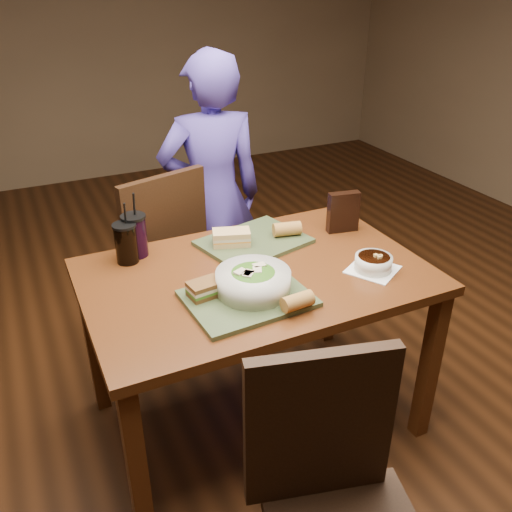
# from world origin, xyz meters

# --- Properties ---
(ground) EXTENTS (6.00, 6.00, 0.00)m
(ground) POSITION_xyz_m (0.00, 0.00, 0.00)
(ground) COLOR #381C0B
(ground) RESTS_ON ground
(dining_table) EXTENTS (1.30, 0.85, 0.75)m
(dining_table) POSITION_xyz_m (0.00, 0.00, 0.66)
(dining_table) COLOR #522910
(dining_table) RESTS_ON ground
(chair_near) EXTENTS (0.50, 0.50, 0.95)m
(chair_near) POSITION_xyz_m (-0.17, -0.84, 0.53)
(chair_near) COLOR black
(chair_near) RESTS_ON ground
(chair_far) EXTENTS (0.53, 0.54, 0.99)m
(chair_far) POSITION_xyz_m (-0.19, 0.65, 0.55)
(chair_far) COLOR black
(chair_far) RESTS_ON ground
(diner) EXTENTS (0.58, 0.42, 1.47)m
(diner) POSITION_xyz_m (0.14, 0.81, 0.73)
(diner) COLOR #463594
(diner) RESTS_ON ground
(tray_near) EXTENTS (0.44, 0.34, 0.02)m
(tray_near) POSITION_xyz_m (-0.11, -0.17, 0.76)
(tray_near) COLOR #3B492A
(tray_near) RESTS_ON dining_table
(tray_far) EXTENTS (0.49, 0.41, 0.02)m
(tray_far) POSITION_xyz_m (0.09, 0.22, 0.76)
(tray_far) COLOR #3B492A
(tray_far) RESTS_ON dining_table
(salad_bowl) EXTENTS (0.27, 0.27, 0.09)m
(salad_bowl) POSITION_xyz_m (-0.08, -0.15, 0.81)
(salad_bowl) COLOR silver
(salad_bowl) RESTS_ON tray_near
(soup_bowl) EXTENTS (0.24, 0.24, 0.07)m
(soup_bowl) POSITION_xyz_m (0.41, -0.18, 0.78)
(soup_bowl) COLOR white
(soup_bowl) RESTS_ON dining_table
(sandwich_near) EXTENTS (0.13, 0.09, 0.05)m
(sandwich_near) POSITION_xyz_m (-0.24, -0.10, 0.80)
(sandwich_near) COLOR #593819
(sandwich_near) RESTS_ON tray_near
(sandwich_far) EXTENTS (0.17, 0.13, 0.06)m
(sandwich_far) POSITION_xyz_m (-0.00, 0.23, 0.80)
(sandwich_far) COLOR tan
(sandwich_far) RESTS_ON tray_far
(baguette_near) EXTENTS (0.11, 0.06, 0.05)m
(baguette_near) POSITION_xyz_m (0.01, -0.31, 0.80)
(baguette_near) COLOR #AD7533
(baguette_near) RESTS_ON tray_near
(baguette_far) EXTENTS (0.13, 0.08, 0.06)m
(baguette_far) POSITION_xyz_m (0.24, 0.20, 0.80)
(baguette_far) COLOR #AD7533
(baguette_far) RESTS_ON tray_far
(cup_cola) EXTENTS (0.09, 0.09, 0.25)m
(cup_cola) POSITION_xyz_m (-0.42, 0.29, 0.83)
(cup_cola) COLOR black
(cup_cola) RESTS_ON dining_table
(cup_berry) EXTENTS (0.10, 0.10, 0.27)m
(cup_berry) POSITION_xyz_m (-0.38, 0.33, 0.84)
(cup_berry) COLOR black
(cup_berry) RESTS_ON dining_table
(chip_bag) EXTENTS (0.14, 0.07, 0.18)m
(chip_bag) POSITION_xyz_m (0.50, 0.17, 0.84)
(chip_bag) COLOR black
(chip_bag) RESTS_ON dining_table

